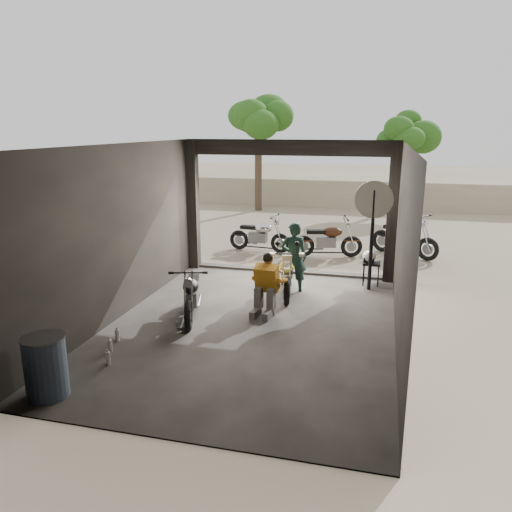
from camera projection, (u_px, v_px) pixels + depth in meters
The scene contains 16 objects.
ground at pixel (251, 326), 8.98m from camera, with size 80.00×80.00×0.00m, color #7A6D56.
garage at pixel (259, 251), 9.17m from camera, with size 7.00×7.13×3.20m.
boundary_wall at pixel (333, 194), 21.96m from camera, with size 18.00×0.30×1.20m, color gray.
tree_left at pixel (258, 114), 20.41m from camera, with size 2.20×2.20×5.60m.
tree_right at pixel (404, 125), 20.54m from camera, with size 2.20×2.20×5.00m.
main_bike at pixel (286, 271), 10.51m from camera, with size 0.65×1.59×1.06m, color beige, non-canonical shape.
left_bike at pixel (192, 292), 9.27m from camera, with size 0.63×1.53×1.03m, color black, non-canonical shape.
outside_bike_a at pixel (259, 233), 14.25m from camera, with size 0.66×1.59×1.08m, color black, non-canonical shape.
outside_bike_b at pixel (328, 237), 13.62m from camera, with size 0.68×1.65×1.11m, color #3D1E0E, non-canonical shape.
outside_bike_c at pixel (405, 235), 13.70m from camera, with size 0.73×1.77×1.20m, color black, non-canonical shape.
rider at pixel (294, 257), 10.69m from camera, with size 0.56×0.37×1.54m, color black.
mechanic at pixel (265, 286), 9.40m from camera, with size 0.58×0.78×1.13m, color #B77818, non-canonical shape.
stool at pixel (371, 266), 11.20m from camera, with size 0.39×0.39×0.53m.
helmet at pixel (369, 256), 11.14m from camera, with size 0.30×0.31×0.28m, color silver.
oil_drum at pixel (46, 368), 6.54m from camera, with size 0.55×0.55×0.85m, color #3C4E66.
sign_post at pixel (373, 217), 10.55m from camera, with size 0.80×0.08×2.40m.
Camera 1 is at (2.15, -8.09, 3.49)m, focal length 35.00 mm.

